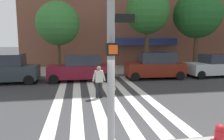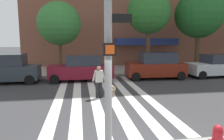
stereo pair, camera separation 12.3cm
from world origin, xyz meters
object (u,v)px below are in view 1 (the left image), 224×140
(street_tree_nearest, at_px, (58,24))
(pedestrian_dog_walker, at_px, (99,80))
(fire_hydrant, at_px, (219,140))
(street_tree_middle, at_px, (148,12))
(parked_car_near_curb, at_px, (6,70))
(traffic_light_pole, at_px, (112,15))
(dog_on_leash, at_px, (111,87))
(street_tree_further, at_px, (197,14))
(parked_car_third_in_line, at_px, (155,66))
(parked_car_fourth_in_line, at_px, (215,66))
(parked_car_behind_first, at_px, (81,69))

(street_tree_nearest, height_order, pedestrian_dog_walker, street_tree_nearest)
(fire_hydrant, height_order, street_tree_middle, street_tree_middle)
(street_tree_nearest, bearing_deg, parked_car_near_curb, -132.97)
(parked_car_near_curb, bearing_deg, traffic_light_pole, -61.43)
(dog_on_leash, bearing_deg, fire_hydrant, -75.60)
(pedestrian_dog_walker, bearing_deg, street_tree_further, 38.32)
(parked_car_near_curb, xyz_separation_m, street_tree_middle, (11.15, 3.30, 4.44))
(traffic_light_pole, bearing_deg, street_tree_further, 52.59)
(parked_car_near_curb, relative_size, street_tree_further, 0.59)
(fire_hydrant, bearing_deg, pedestrian_dog_walker, 111.25)
(traffic_light_pole, bearing_deg, parked_car_third_in_line, 63.78)
(parked_car_near_curb, relative_size, parked_car_fourth_in_line, 0.94)
(parked_car_third_in_line, distance_m, street_tree_further, 7.65)
(parked_car_fourth_in_line, relative_size, street_tree_middle, 0.65)
(parked_car_fourth_in_line, height_order, street_tree_middle, street_tree_middle)
(fire_hydrant, distance_m, parked_car_fourth_in_line, 13.14)
(pedestrian_dog_walker, bearing_deg, parked_car_fourth_in_line, 25.25)
(parked_car_fourth_in_line, distance_m, pedestrian_dog_walker, 10.99)
(street_tree_nearest, bearing_deg, fire_hydrant, -70.90)
(fire_hydrant, distance_m, parked_car_behind_first, 11.18)
(traffic_light_pole, distance_m, fire_hydrant, 4.01)
(pedestrian_dog_walker, xyz_separation_m, dog_on_leash, (0.70, 0.37, -0.48))
(fire_hydrant, height_order, parked_car_fourth_in_line, parked_car_fourth_in_line)
(fire_hydrant, bearing_deg, parked_car_behind_first, 106.35)
(street_tree_nearest, bearing_deg, parked_car_behind_first, -63.15)
(parked_car_behind_first, distance_m, pedestrian_dog_walker, 4.76)
(parked_car_near_curb, height_order, pedestrian_dog_walker, parked_car_near_curb)
(parked_car_third_in_line, height_order, parked_car_fourth_in_line, parked_car_third_in_line)
(parked_car_behind_first, relative_size, dog_on_leash, 4.40)
(parked_car_behind_first, xyz_separation_m, street_tree_middle, (6.06, 3.30, 4.49))
(street_tree_middle, bearing_deg, parked_car_behind_first, -151.43)
(parked_car_fourth_in_line, bearing_deg, street_tree_nearest, 164.22)
(street_tree_middle, relative_size, pedestrian_dog_walker, 4.40)
(traffic_light_pole, distance_m, parked_car_third_in_line, 11.76)
(traffic_light_pole, relative_size, pedestrian_dog_walker, 3.54)
(traffic_light_pole, height_order, street_tree_middle, street_tree_middle)
(street_tree_further, xyz_separation_m, pedestrian_dog_walker, (-10.14, -8.01, -4.38))
(street_tree_middle, bearing_deg, dog_on_leash, -120.88)
(dog_on_leash, bearing_deg, parked_car_fourth_in_line, 25.06)
(parked_car_near_curb, bearing_deg, fire_hydrant, -52.45)
(pedestrian_dog_walker, bearing_deg, parked_car_near_curb, 141.51)
(traffic_light_pole, xyz_separation_m, street_tree_nearest, (-2.31, 13.85, 0.80))
(street_tree_nearest, xyz_separation_m, dog_on_leash, (3.30, -7.86, -3.88))
(traffic_light_pole, height_order, parked_car_near_curb, traffic_light_pole)
(street_tree_nearest, bearing_deg, parked_car_third_in_line, -25.65)
(parked_car_behind_first, distance_m, street_tree_middle, 8.23)
(parked_car_behind_first, xyz_separation_m, street_tree_nearest, (-1.79, 3.54, 3.42))
(parked_car_behind_first, xyz_separation_m, parked_car_fourth_in_line, (10.74, 0.00, -0.03))
(fire_hydrant, height_order, dog_on_leash, fire_hydrant)
(dog_on_leash, bearing_deg, parked_car_near_curb, 146.78)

